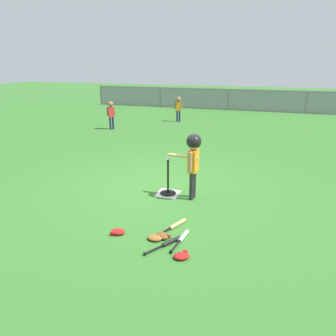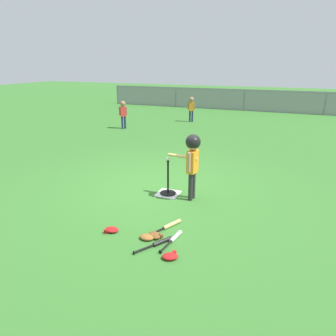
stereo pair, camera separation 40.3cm
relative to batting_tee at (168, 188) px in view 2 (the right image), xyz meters
name	(u,v)px [view 2 (the right image)]	position (x,y,z in m)	size (l,w,h in m)	color
ground_plane	(157,187)	(-0.35, 0.22, -0.11)	(60.00, 60.00, 0.00)	#336B28
home_plate	(168,193)	(0.00, 0.00, -0.11)	(0.44, 0.44, 0.01)	white
batting_tee	(168,188)	(0.00, 0.00, 0.00)	(0.32, 0.32, 0.70)	black
baseball_on_tee	(168,159)	(0.00, 0.00, 0.63)	(0.07, 0.07, 0.07)	white
batter_child	(192,154)	(0.51, -0.06, 0.80)	(0.65, 0.36, 1.28)	#262626
fielder_near_right	(191,106)	(-2.00, 7.71, 0.59)	(0.32, 0.22, 1.09)	#191E4C
fielder_deep_center	(123,111)	(-4.05, 5.28, 0.59)	(0.27, 0.24, 1.10)	#191E4C
spare_bat_silver	(174,238)	(0.72, -1.55, -0.08)	(0.14, 0.61, 0.06)	silver
spare_bat_wood	(169,226)	(0.51, -1.23, -0.08)	(0.36, 0.68, 0.06)	#DBB266
spare_bat_black	(159,243)	(0.56, -1.74, -0.08)	(0.39, 0.58, 0.06)	black
glove_by_plate	(112,230)	(-0.27, -1.69, -0.08)	(0.24, 0.19, 0.07)	#B21919
glove_near_bats	(170,256)	(0.83, -1.98, -0.08)	(0.27, 0.25, 0.07)	#B21919
glove_tossed_aside	(155,235)	(0.43, -1.58, -0.08)	(0.27, 0.26, 0.07)	brown
glove_outfield_drop	(147,237)	(0.34, -1.67, -0.08)	(0.22, 0.17, 0.07)	brown
outfield_fence	(244,99)	(-0.35, 11.99, 0.50)	(16.06, 0.06, 1.15)	slate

